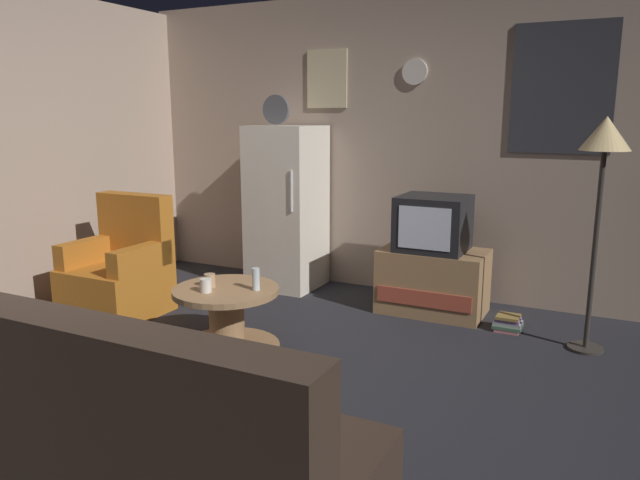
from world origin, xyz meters
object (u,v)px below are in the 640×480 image
object	(u,v)px
wine_glass	(256,279)
book_stack	(508,323)
fridge	(287,207)
couch	(153,455)
standing_lamp	(604,152)
tv_stand	(433,281)
coffee_table	(227,320)
armchair	(120,273)
crt_tv	(433,223)
mug_ceramic_white	(206,285)
mug_ceramic_tan	(210,280)

from	to	relation	value
wine_glass	book_stack	world-z (taller)	wine_glass
fridge	couch	distance (m)	3.47
standing_lamp	couch	bearing A→B (deg)	-117.22
tv_stand	standing_lamp	bearing A→B (deg)	-15.25
coffee_table	couch	distance (m)	1.81
coffee_table	armchair	distance (m)	1.29
fridge	crt_tv	bearing A→B (deg)	-5.78
fridge	armchair	world-z (taller)	fridge
armchair	couch	world-z (taller)	armchair
couch	wine_glass	bearing A→B (deg)	109.44
crt_tv	mug_ceramic_white	world-z (taller)	crt_tv
couch	standing_lamp	bearing A→B (deg)	62.78
coffee_table	couch	size ratio (longest dim) A/B	0.42
mug_ceramic_tan	book_stack	size ratio (longest dim) A/B	0.43
book_stack	tv_stand	bearing A→B (deg)	163.82
tv_stand	fridge	bearing A→B (deg)	174.32
tv_stand	wine_glass	bearing A→B (deg)	-120.41
tv_stand	wine_glass	xyz separation A→B (m)	(-0.82, -1.39, 0.26)
fridge	armchair	xyz separation A→B (m)	(-0.82, -1.30, -0.42)
tv_stand	standing_lamp	world-z (taller)	standing_lamp
standing_lamp	book_stack	distance (m)	1.42
tv_stand	armchair	xyz separation A→B (m)	(-2.28, -1.15, 0.08)
coffee_table	armchair	size ratio (longest dim) A/B	0.75
couch	book_stack	xyz separation A→B (m)	(0.87, 2.88, -0.25)
tv_stand	armchair	bearing A→B (deg)	-153.15
tv_stand	crt_tv	size ratio (longest dim) A/B	1.56
armchair	wine_glass	bearing A→B (deg)	-9.38
armchair	fridge	bearing A→B (deg)	57.57
coffee_table	armchair	bearing A→B (deg)	166.78
fridge	tv_stand	size ratio (longest dim) A/B	2.11
couch	crt_tv	bearing A→B (deg)	86.08
mug_ceramic_tan	couch	size ratio (longest dim) A/B	0.05
couch	tv_stand	bearing A→B (deg)	85.78
tv_stand	standing_lamp	distance (m)	1.65
coffee_table	armchair	world-z (taller)	armchair
coffee_table	mug_ceramic_tan	size ratio (longest dim) A/B	8.00
coffee_table	wine_glass	world-z (taller)	wine_glass
mug_ceramic_white	fridge	bearing A→B (deg)	101.90
standing_lamp	coffee_table	world-z (taller)	standing_lamp
tv_stand	standing_lamp	xyz separation A→B (m)	(1.19, -0.32, 1.10)
crt_tv	couch	distance (m)	3.10
mug_ceramic_white	standing_lamp	bearing A→B (deg)	28.95
crt_tv	wine_glass	bearing A→B (deg)	-119.93
armchair	couch	xyz separation A→B (m)	(2.05, -1.92, -0.03)
book_stack	wine_glass	bearing A→B (deg)	-140.34
mug_ceramic_white	mug_ceramic_tan	world-z (taller)	same
fridge	couch	size ratio (longest dim) A/B	1.04
wine_glass	armchair	xyz separation A→B (m)	(-1.46, 0.24, -0.19)
standing_lamp	couch	distance (m)	3.26
fridge	armchair	distance (m)	1.59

